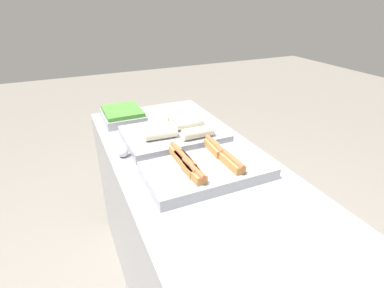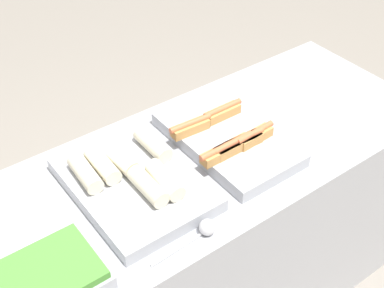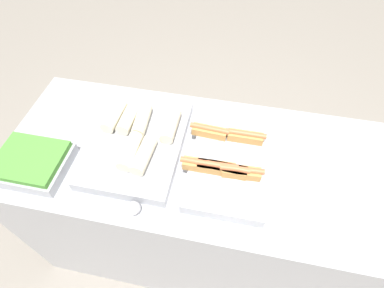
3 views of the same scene
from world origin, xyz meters
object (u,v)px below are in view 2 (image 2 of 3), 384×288
(serving_spoon_near, at_px, (204,230))
(tray_wraps, at_px, (133,180))
(tray_hotdogs, at_px, (227,138))
(tray_side_front, at_px, (51,278))

(serving_spoon_near, bearing_deg, tray_wraps, 102.22)
(tray_hotdogs, height_order, tray_side_front, tray_hotdogs)
(tray_hotdogs, xyz_separation_m, serving_spoon_near, (-0.33, -0.29, -0.01))
(tray_side_front, height_order, serving_spoon_near, tray_side_front)
(tray_wraps, bearing_deg, tray_hotdogs, -1.81)
(tray_side_front, bearing_deg, tray_wraps, 26.73)
(tray_hotdogs, bearing_deg, serving_spoon_near, -138.69)
(tray_hotdogs, bearing_deg, tray_side_front, -166.85)
(tray_hotdogs, xyz_separation_m, tray_wraps, (-0.39, 0.01, 0.00))
(tray_side_front, distance_m, serving_spoon_near, 0.46)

